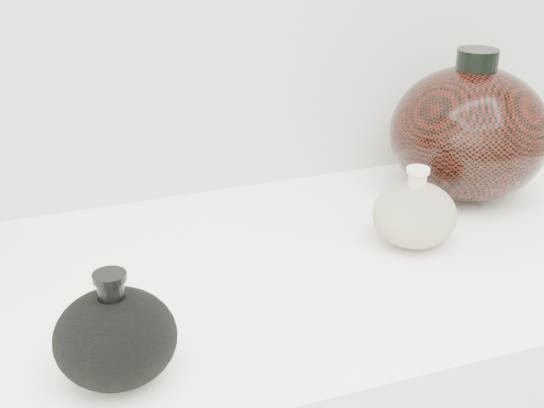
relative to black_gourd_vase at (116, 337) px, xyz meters
name	(u,v)px	position (x,y,z in m)	size (l,w,h in m)	color
black_gourd_vase	(116,337)	(0.00, 0.00, 0.00)	(0.12, 0.12, 0.11)	black
cream_gourd_vase	(414,214)	(0.40, 0.14, 0.00)	(0.12, 0.12, 0.10)	#B8A190
right_round_pot	(469,133)	(0.55, 0.26, 0.05)	(0.29, 0.29, 0.22)	black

